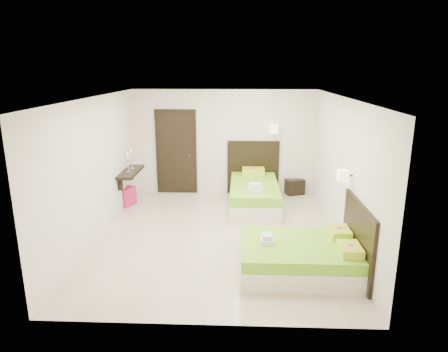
{
  "coord_description": "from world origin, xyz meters",
  "views": [
    {
      "loc": [
        0.41,
        -7.05,
        3.1
      ],
      "look_at": [
        0.1,
        0.3,
        1.1
      ],
      "focal_mm": 32.0,
      "sensor_mm": 36.0,
      "label": 1
    }
  ],
  "objects_px": {
    "bed_single": "(254,192)",
    "ottoman": "(124,196)",
    "nightstand": "(294,186)",
    "bed_double": "(304,255)"
  },
  "relations": [
    {
      "from": "bed_single",
      "to": "nightstand",
      "type": "xyz_separation_m",
      "value": [
        1.04,
        0.96,
        -0.13
      ]
    },
    {
      "from": "bed_single",
      "to": "ottoman",
      "type": "relative_size",
      "value": 5.07
    },
    {
      "from": "nightstand",
      "to": "bed_single",
      "type": "bearing_deg",
      "value": -155.77
    },
    {
      "from": "bed_single",
      "to": "bed_double",
      "type": "relative_size",
      "value": 1.18
    },
    {
      "from": "bed_single",
      "to": "ottoman",
      "type": "height_order",
      "value": "bed_single"
    },
    {
      "from": "nightstand",
      "to": "ottoman",
      "type": "height_order",
      "value": "ottoman"
    },
    {
      "from": "bed_single",
      "to": "ottoman",
      "type": "distance_m",
      "value": 3.04
    },
    {
      "from": "bed_single",
      "to": "ottoman",
      "type": "bearing_deg",
      "value": -178.86
    },
    {
      "from": "ottoman",
      "to": "bed_single",
      "type": "bearing_deg",
      "value": 1.14
    },
    {
      "from": "bed_single",
      "to": "nightstand",
      "type": "height_order",
      "value": "bed_single"
    }
  ]
}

